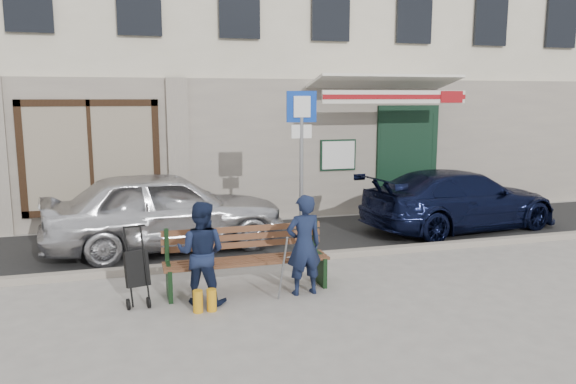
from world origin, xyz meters
name	(u,v)px	position (x,y,z in m)	size (l,w,h in m)	color
ground	(309,291)	(0.00, 0.00, 0.00)	(80.00, 80.00, 0.00)	#9E9991
asphalt_lane	(261,239)	(0.00, 3.10, 0.01)	(60.00, 3.20, 0.01)	#282828
curb	(282,259)	(0.00, 1.50, 0.06)	(60.00, 0.18, 0.12)	#9E9384
building	(215,17)	(0.01, 8.45, 4.97)	(20.00, 8.27, 10.00)	beige
car_silver	(165,210)	(-1.84, 2.94, 0.74)	(1.76, 4.37, 1.49)	silver
car_navy	(460,200)	(4.30, 2.82, 0.64)	(1.79, 4.40, 1.28)	black
parking_sign	(301,145)	(0.48, 1.94, 1.97)	(0.54, 0.08, 2.90)	gray
bench	(244,260)	(-0.91, 0.29, 0.46)	(2.40, 1.17, 0.98)	brown
man	(304,245)	(-0.12, -0.09, 0.72)	(0.53, 0.35, 1.45)	#141D38
woman	(201,253)	(-1.57, -0.04, 0.71)	(0.69, 0.54, 1.42)	#151E3B
stroller	(137,270)	(-2.42, 0.17, 0.47)	(0.36, 0.47, 1.06)	black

